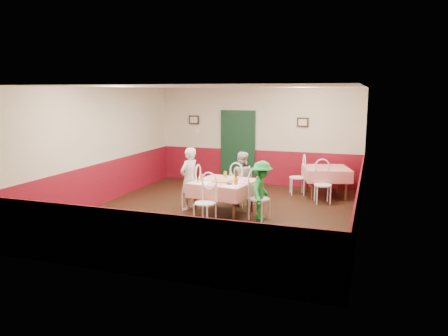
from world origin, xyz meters
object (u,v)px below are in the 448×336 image
(chair_far, at_px, (240,187))
(chair_second_b, at_px, (323,185))
(chair_left, at_px, (191,191))
(glass_b, at_px, (236,181))
(main_table, at_px, (224,198))
(glass_a, at_px, (202,178))
(chair_near, at_px, (205,203))
(wallet, at_px, (229,184))
(diner_left, at_px, (189,179))
(glass_c, at_px, (225,174))
(diner_right, at_px, (262,191))
(second_table, at_px, (326,182))
(beer_bottle, at_px, (236,173))
(diner_far, at_px, (241,179))
(chair_second_a, at_px, (297,177))
(chair_right, at_px, (259,199))
(pizza, at_px, (222,181))

(chair_far, bearing_deg, chair_second_b, -135.39)
(chair_left, bearing_deg, glass_b, 66.72)
(main_table, xyz_separation_m, glass_a, (-0.46, -0.17, 0.46))
(chair_far, distance_m, chair_near, 1.70)
(chair_second_b, relative_size, glass_a, 5.97)
(wallet, relative_size, diner_left, 0.08)
(glass_b, bearing_deg, wallet, -175.01)
(chair_second_b, distance_m, glass_c, 2.48)
(chair_near, distance_m, diner_right, 1.25)
(chair_far, relative_size, glass_a, 5.97)
(second_table, xyz_separation_m, glass_a, (-2.41, -2.65, 0.46))
(main_table, height_order, beer_bottle, beer_bottle)
(chair_near, height_order, diner_far, diner_far)
(chair_second_a, xyz_separation_m, diner_far, (-1.08, -1.59, 0.20))
(main_table, distance_m, glass_c, 0.63)
(beer_bottle, bearing_deg, chair_far, 92.60)
(chair_right, relative_size, beer_bottle, 4.05)
(second_table, relative_size, glass_c, 8.37)
(second_table, height_order, chair_right, chair_right)
(chair_right, height_order, glass_b, glass_b)
(glass_a, height_order, glass_c, glass_a)
(chair_near, distance_m, diner_far, 1.76)
(second_table, relative_size, chair_second_a, 1.24)
(second_table, xyz_separation_m, wallet, (-1.73, -2.79, 0.40))
(chair_second_a, height_order, diner_right, diner_right)
(diner_left, xyz_separation_m, diner_right, (1.78, -0.27, -0.09))
(main_table, relative_size, chair_right, 1.36)
(chair_right, distance_m, chair_far, 1.20)
(second_table, bearing_deg, chair_near, -122.12)
(main_table, relative_size, diner_far, 0.94)
(chair_left, height_order, glass_c, chair_left)
(chair_near, xyz_separation_m, chair_second_a, (1.33, 3.32, 0.00))
(chair_second_b, height_order, glass_b, glass_b)
(chair_far, distance_m, chair_second_b, 2.04)
(wallet, bearing_deg, chair_second_b, 58.24)
(diner_right, bearing_deg, beer_bottle, 51.14)
(chair_right, distance_m, chair_second_a, 2.63)
(second_table, relative_size, chair_far, 1.24)
(chair_right, bearing_deg, diner_far, 53.19)
(chair_far, height_order, chair_near, same)
(beer_bottle, bearing_deg, glass_b, -72.65)
(main_table, distance_m, chair_near, 0.85)
(chair_second_b, xyz_separation_m, glass_a, (-2.41, -1.90, 0.39))
(chair_second_b, bearing_deg, pizza, -155.17)
(chair_left, relative_size, diner_left, 0.62)
(pizza, relative_size, glass_b, 2.86)
(diner_left, bearing_deg, wallet, 87.44)
(chair_far, distance_m, diner_left, 1.27)
(chair_right, distance_m, diner_right, 0.19)
(chair_second_a, bearing_deg, glass_a, -49.30)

